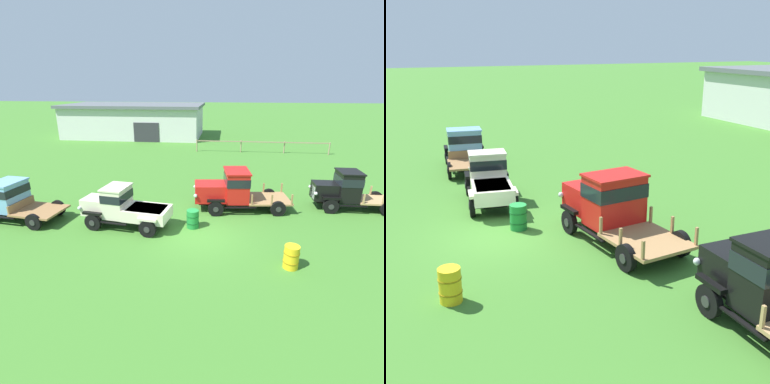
% 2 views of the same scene
% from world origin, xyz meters
% --- Properties ---
extents(ground_plane, '(240.00, 240.00, 0.00)m').
position_xyz_m(ground_plane, '(0.00, 0.00, 0.00)').
color(ground_plane, '#3D7528').
extents(vintage_truck_foreground_near, '(5.31, 2.54, 2.09)m').
position_xyz_m(vintage_truck_foreground_near, '(-10.32, 0.87, 1.12)').
color(vintage_truck_foreground_near, black).
rests_on(vintage_truck_foreground_near, ground).
extents(vintage_truck_second_in_line, '(4.68, 2.36, 2.09)m').
position_xyz_m(vintage_truck_second_in_line, '(-3.86, 0.65, 1.04)').
color(vintage_truck_second_in_line, black).
rests_on(vintage_truck_second_in_line, ground).
extents(vintage_truck_midrow_center, '(5.62, 2.79, 2.31)m').
position_xyz_m(vintage_truck_midrow_center, '(1.53, 3.56, 1.19)').
color(vintage_truck_midrow_center, black).
rests_on(vintage_truck_midrow_center, ground).
extents(vintage_truck_far_side, '(4.73, 1.89, 2.25)m').
position_xyz_m(vintage_truck_far_side, '(7.93, 4.31, 1.16)').
color(vintage_truck_far_side, black).
rests_on(vintage_truck_far_side, ground).
extents(oil_drum_beside_row, '(0.64, 0.64, 0.93)m').
position_xyz_m(oil_drum_beside_row, '(-0.39, 0.87, 0.46)').
color(oil_drum_beside_row, '#1E7F33').
rests_on(oil_drum_beside_row, ground).
extents(oil_drum_near_fence, '(0.61, 0.61, 0.95)m').
position_xyz_m(oil_drum_near_fence, '(3.82, -2.20, 0.47)').
color(oil_drum_near_fence, gold).
rests_on(oil_drum_near_fence, ground).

